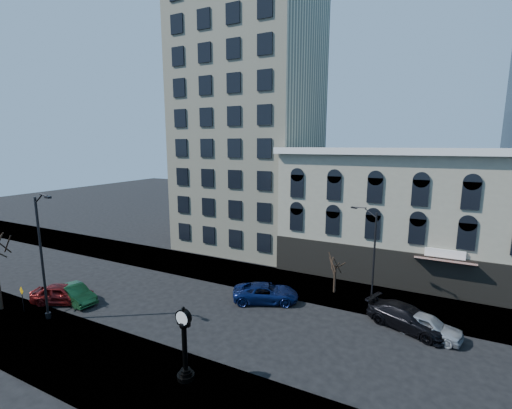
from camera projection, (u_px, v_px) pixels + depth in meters
The scene contains 15 objects.
ground at pixel (210, 313), 26.30m from camera, with size 160.00×160.00×0.00m, color black.
sidewalk_far at pixel (256, 277), 33.34m from camera, with size 160.00×6.00×0.12m, color gray.
sidewalk_near at pixel (130, 374), 19.23m from camera, with size 160.00×6.00×0.12m, color gray.
cream_tower at pixel (251, 91), 42.29m from camera, with size 15.90×15.40×42.50m.
victorian_row at pixel (399, 214), 34.03m from camera, with size 22.60×11.19×12.50m.
street_clock at pixel (185, 347), 18.41m from camera, with size 0.96×0.96×4.23m.
street_lamp_near at pixel (42, 224), 23.61m from camera, with size 2.47×0.64×9.59m.
street_lamp_far at pixel (368, 231), 26.19m from camera, with size 2.00×0.92×8.07m.
bare_tree_far at pixel (336, 260), 29.25m from camera, with size 2.25×2.25×3.87m.
warning_sign at pixel (22, 294), 25.98m from camera, with size 0.66×0.16×2.05m.
car_near_a at pixel (63, 294), 27.78m from camera, with size 1.91×4.74×1.62m, color maroon.
car_near_b at pixel (75, 294), 27.97m from camera, with size 1.53×4.38×1.44m, color #143F1E.
car_far_a at pixel (266, 293), 28.10m from camera, with size 2.47×5.35×1.49m, color #0C194C.
car_far_b at pixel (407, 318), 23.94m from camera, with size 2.27×5.59×1.62m, color black.
car_far_c at pixel (426, 325), 23.07m from camera, with size 1.79×4.45×1.52m, color #A5A8AD.
Camera 1 is at (14.07, -20.32, 12.77)m, focal length 24.00 mm.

